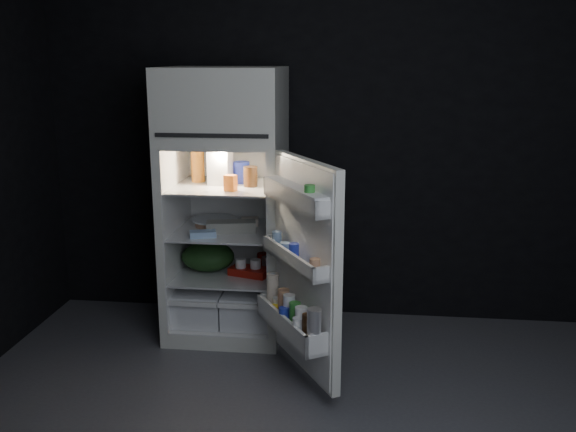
# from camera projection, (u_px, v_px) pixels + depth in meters

# --- Properties ---
(wall_back) EXTENTS (4.00, 0.00, 2.70)m
(wall_back) POSITION_uv_depth(u_px,v_px,m) (329.00, 130.00, 4.44)
(wall_back) COLOR black
(wall_back) RESTS_ON ground
(wall_front) EXTENTS (4.00, 0.00, 2.70)m
(wall_front) POSITION_uv_depth(u_px,v_px,m) (228.00, 337.00, 1.17)
(wall_front) COLOR black
(wall_front) RESTS_ON ground
(refrigerator) EXTENTS (0.76, 0.71, 1.78)m
(refrigerator) POSITION_uv_depth(u_px,v_px,m) (226.00, 194.00, 4.25)
(refrigerator) COLOR white
(refrigerator) RESTS_ON ground
(fridge_door) EXTENTS (0.53, 0.72, 1.22)m
(fridge_door) POSITION_uv_depth(u_px,v_px,m) (301.00, 272.00, 3.57)
(fridge_door) COLOR white
(fridge_door) RESTS_ON ground
(milk_jug) EXTENTS (0.15, 0.15, 0.24)m
(milk_jug) POSITION_uv_depth(u_px,v_px,m) (220.00, 166.00, 4.19)
(milk_jug) COLOR white
(milk_jug) RESTS_ON refrigerator
(mayo_jar) EXTENTS (0.12, 0.12, 0.14)m
(mayo_jar) POSITION_uv_depth(u_px,v_px,m) (241.00, 172.00, 4.26)
(mayo_jar) COLOR #1F30AB
(mayo_jar) RESTS_ON refrigerator
(jam_jar) EXTENTS (0.10, 0.10, 0.13)m
(jam_jar) POSITION_uv_depth(u_px,v_px,m) (251.00, 177.00, 4.13)
(jam_jar) COLOR #321E0E
(jam_jar) RESTS_ON refrigerator
(amber_bottle) EXTENTS (0.11, 0.11, 0.22)m
(amber_bottle) POSITION_uv_depth(u_px,v_px,m) (198.00, 165.00, 4.28)
(amber_bottle) COLOR #B0611C
(amber_bottle) RESTS_ON refrigerator
(small_carton) EXTENTS (0.08, 0.07, 0.10)m
(small_carton) POSITION_uv_depth(u_px,v_px,m) (230.00, 183.00, 4.00)
(small_carton) COLOR orange
(small_carton) RESTS_ON refrigerator
(egg_carton) EXTENTS (0.34, 0.18, 0.07)m
(egg_carton) POSITION_uv_depth(u_px,v_px,m) (231.00, 227.00, 4.20)
(egg_carton) COLOR gray
(egg_carton) RESTS_ON refrigerator
(pie) EXTENTS (0.32, 0.32, 0.04)m
(pie) POSITION_uv_depth(u_px,v_px,m) (215.00, 223.00, 4.35)
(pie) COLOR tan
(pie) RESTS_ON refrigerator
(flat_package) EXTENTS (0.18, 0.13, 0.04)m
(flat_package) POSITION_uv_depth(u_px,v_px,m) (203.00, 234.00, 4.08)
(flat_package) COLOR #8DB1DB
(flat_package) RESTS_ON refrigerator
(wrapped_pkg) EXTENTS (0.13, 0.11, 0.05)m
(wrapped_pkg) POSITION_uv_depth(u_px,v_px,m) (250.00, 222.00, 4.36)
(wrapped_pkg) COLOR #F8E5CB
(wrapped_pkg) RESTS_ON refrigerator
(produce_bag) EXTENTS (0.45, 0.42, 0.20)m
(produce_bag) POSITION_uv_depth(u_px,v_px,m) (208.00, 256.00, 4.35)
(produce_bag) COLOR #193815
(produce_bag) RESTS_ON refrigerator
(yogurt_tray) EXTENTS (0.29, 0.21, 0.05)m
(yogurt_tray) POSITION_uv_depth(u_px,v_px,m) (250.00, 271.00, 4.27)
(yogurt_tray) COLOR maroon
(yogurt_tray) RESTS_ON refrigerator
(small_can_red) EXTENTS (0.07, 0.07, 0.09)m
(small_can_red) POSITION_uv_depth(u_px,v_px,m) (263.00, 259.00, 4.46)
(small_can_red) COLOR maroon
(small_can_red) RESTS_ON refrigerator
(small_can_silver) EXTENTS (0.09, 0.09, 0.09)m
(small_can_silver) POSITION_uv_depth(u_px,v_px,m) (267.00, 263.00, 4.38)
(small_can_silver) COLOR silver
(small_can_silver) RESTS_ON refrigerator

